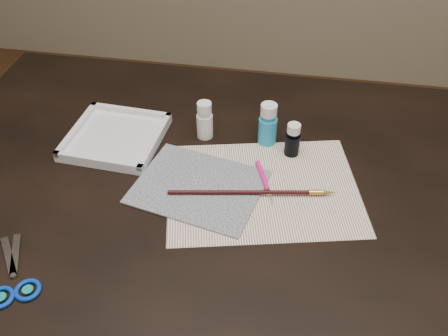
% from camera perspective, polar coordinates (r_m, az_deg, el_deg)
% --- Properties ---
extents(table, '(1.30, 0.90, 0.75)m').
position_cam_1_polar(table, '(1.28, 0.00, -14.45)').
color(table, black).
rests_on(table, ground).
extents(paper, '(0.43, 0.36, 0.00)m').
position_cam_1_polar(paper, '(0.99, 4.47, -2.32)').
color(paper, white).
rests_on(paper, table).
extents(canvas, '(0.28, 0.24, 0.00)m').
position_cam_1_polar(canvas, '(0.99, -2.93, -2.15)').
color(canvas, black).
rests_on(canvas, paper).
extents(paint_bottle_white, '(0.04, 0.04, 0.09)m').
position_cam_1_polar(paint_bottle_white, '(1.10, -2.22, 5.52)').
color(paint_bottle_white, silver).
rests_on(paint_bottle_white, table).
extents(paint_bottle_cyan, '(0.05, 0.05, 0.10)m').
position_cam_1_polar(paint_bottle_cyan, '(1.08, 5.04, 5.03)').
color(paint_bottle_cyan, '#229AC9').
rests_on(paint_bottle_cyan, table).
extents(paint_bottle_navy, '(0.04, 0.04, 0.08)m').
position_cam_1_polar(paint_bottle_navy, '(1.06, 7.86, 3.24)').
color(paint_bottle_navy, black).
rests_on(paint_bottle_navy, table).
extents(paintbrush, '(0.33, 0.07, 0.01)m').
position_cam_1_polar(paintbrush, '(0.97, 3.27, -2.78)').
color(paintbrush, black).
rests_on(paintbrush, canvas).
extents(craft_knife, '(0.05, 0.12, 0.01)m').
position_cam_1_polar(craft_knife, '(1.00, 4.71, -1.68)').
color(craft_knife, '#FF1684').
rests_on(craft_knife, paper).
extents(scissors, '(0.17, 0.19, 0.01)m').
position_cam_1_polar(scissors, '(0.93, -23.39, -10.62)').
color(scissors, silver).
rests_on(scissors, table).
extents(palette_tray, '(0.21, 0.21, 0.02)m').
position_cam_1_polar(palette_tray, '(1.13, -12.27, 3.55)').
color(palette_tray, white).
rests_on(palette_tray, table).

